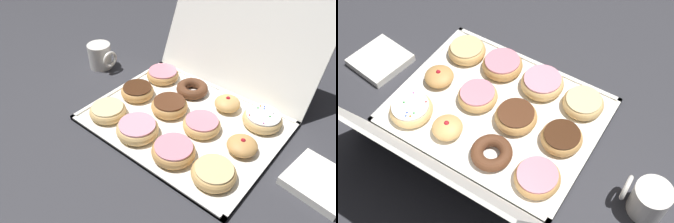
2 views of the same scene
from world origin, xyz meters
TOP-DOWN VIEW (x-y plane):
  - ground_plane at (0.00, 0.00)m, footprint 3.00×3.00m
  - donut_box at (0.00, 0.00)m, footprint 0.56×0.43m
  - box_lid_open at (0.00, 0.30)m, footprint 0.56×0.16m
  - glazed_ring_donut_0 at (-0.19, -0.13)m, footprint 0.11×0.11m
  - pink_frosted_donut_1 at (-0.07, -0.13)m, footprint 0.12×0.12m
  - pink_frosted_donut_2 at (0.07, -0.14)m, footprint 0.12×0.12m
  - glazed_ring_donut_3 at (0.19, -0.13)m, footprint 0.11×0.11m
  - chocolate_frosted_donut_4 at (-0.20, 0.00)m, footprint 0.11×0.11m
  - chocolate_frosted_donut_5 at (-0.06, 0.01)m, footprint 0.12×0.12m
  - pink_frosted_donut_6 at (0.06, 0.00)m, footprint 0.11×0.11m
  - jelly_filled_donut_7 at (0.20, -0.00)m, footprint 0.08×0.08m
  - pink_frosted_donut_8 at (-0.20, 0.13)m, footprint 0.12×0.12m
  - chocolate_cake_ring_donut_9 at (-0.07, 0.13)m, footprint 0.11×0.11m
  - jelly_filled_donut_10 at (0.07, 0.13)m, footprint 0.08×0.08m
  - sprinkle_donut_11 at (0.19, 0.13)m, footprint 0.12×0.12m
  - coffee_mug at (-0.45, 0.06)m, footprint 0.11×0.09m
  - napkin_stack at (0.40, 0.03)m, footprint 0.17×0.17m

SIDE VIEW (x-z plane):
  - ground_plane at x=0.00m, z-range 0.00..0.00m
  - donut_box at x=0.00m, z-range 0.00..0.01m
  - napkin_stack at x=0.40m, z-range 0.00..0.02m
  - chocolate_cake_ring_donut_9 at x=-0.07m, z-range 0.01..0.04m
  - pink_frosted_donut_8 at x=-0.20m, z-range 0.01..0.05m
  - glazed_ring_donut_0 at x=-0.19m, z-range 0.01..0.05m
  - chocolate_frosted_donut_4 at x=-0.20m, z-range 0.01..0.05m
  - pink_frosted_donut_6 at x=0.06m, z-range 0.01..0.05m
  - glazed_ring_donut_3 at x=0.19m, z-range 0.01..0.05m
  - jelly_filled_donut_7 at x=0.20m, z-range 0.01..0.05m
  - sprinkle_donut_11 at x=0.19m, z-range 0.01..0.05m
  - pink_frosted_donut_2 at x=0.07m, z-range 0.01..0.05m
  - chocolate_frosted_donut_5 at x=-0.06m, z-range 0.01..0.05m
  - pink_frosted_donut_1 at x=-0.07m, z-range 0.01..0.05m
  - jelly_filled_donut_10 at x=0.07m, z-range 0.01..0.06m
  - coffee_mug at x=-0.45m, z-range 0.00..0.09m
  - box_lid_open at x=0.00m, z-range 0.00..0.36m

